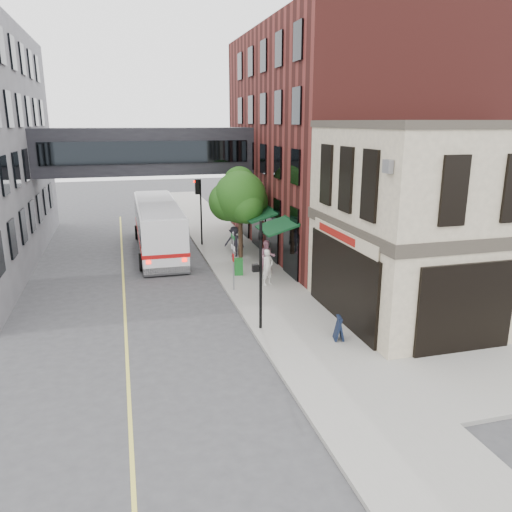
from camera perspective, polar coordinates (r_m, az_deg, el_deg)
ground at (r=19.06m, az=1.00°, el=-11.04°), size 120.00×120.00×0.00m
sidewalk_main at (r=32.26m, az=-2.52°, el=0.16°), size 4.00×60.00×0.15m
corner_building at (r=23.38m, az=21.26°, el=3.77°), size 10.19×8.12×8.45m
brick_building at (r=34.75m, az=10.22°, el=12.57°), size 13.76×18.00×14.00m
skyway_bridge at (r=34.52m, az=-12.46°, el=11.63°), size 14.00×3.18×3.00m
traffic_signal_near at (r=19.88m, az=0.45°, el=-0.69°), size 0.44×0.22×4.60m
traffic_signal_far at (r=34.18m, az=-6.57°, el=6.51°), size 0.53×0.28×4.50m
street_sign_pole at (r=24.85m, az=-2.61°, el=0.02°), size 0.08×0.75×3.00m
street_tree at (r=30.78m, az=-1.93°, el=6.73°), size 3.80×3.20×5.60m
lane_marking at (r=27.72m, az=-14.91°, el=-3.03°), size 0.12×40.00×0.01m
bus at (r=33.62m, az=-11.13°, el=3.53°), size 2.97×11.97×3.22m
pedestrian_a at (r=25.87m, az=1.36°, el=-1.29°), size 0.81×0.70×1.89m
pedestrian_b at (r=27.94m, az=1.30°, el=-0.07°), size 1.04×0.89×1.86m
pedestrian_c at (r=31.32m, az=-2.49°, el=1.66°), size 1.43×1.19×1.92m
newspaper_box at (r=27.68m, az=-2.01°, el=-1.23°), size 0.52×0.48×0.92m
sandwich_board at (r=19.88m, az=9.46°, el=-8.13°), size 0.46×0.60×0.95m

